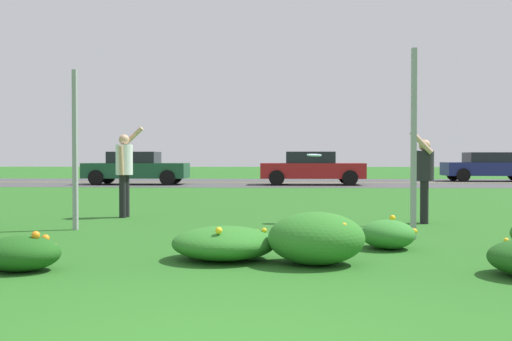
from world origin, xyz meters
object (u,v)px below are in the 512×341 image
(sign_post_near_path, at_px, (75,150))
(car_navy_rightmost, at_px, (489,167))
(person_thrower_white_shirt, at_px, (124,167))
(frisbee_pale_blue, at_px, (314,155))
(car_dark_green_center_left, at_px, (136,168))
(sign_post_by_roadside, at_px, (414,144))
(car_red_center_right, at_px, (312,168))
(person_catcher_dark_shirt, at_px, (424,173))

(sign_post_near_path, distance_m, car_navy_rightmost, 25.50)
(person_thrower_white_shirt, xyz_separation_m, frisbee_pale_blue, (3.78, -0.80, 0.24))
(car_navy_rightmost, bearing_deg, car_dark_green_center_left, -165.27)
(person_thrower_white_shirt, xyz_separation_m, car_dark_green_center_left, (-3.36, 14.87, -0.27))
(person_thrower_white_shirt, bearing_deg, car_dark_green_center_left, 102.74)
(sign_post_near_path, relative_size, car_navy_rightmost, 0.59)
(sign_post_by_roadside, bearing_deg, car_navy_rightmost, 69.54)
(sign_post_by_roadside, distance_m, frisbee_pale_blue, 2.66)
(person_thrower_white_shirt, xyz_separation_m, car_navy_rightmost, (13.49, 19.31, -0.27))
(sign_post_near_path, relative_size, car_red_center_right, 0.59)
(car_dark_green_center_left, bearing_deg, person_catcher_dark_shirt, -59.81)
(sign_post_by_roadside, bearing_deg, person_thrower_white_shirt, 148.97)
(person_catcher_dark_shirt, bearing_deg, car_navy_rightmost, 69.09)
(sign_post_near_path, relative_size, sign_post_by_roadside, 0.95)
(sign_post_by_roadside, xyz_separation_m, car_red_center_right, (-0.72, 17.96, -0.67))
(car_dark_green_center_left, xyz_separation_m, car_red_center_right, (7.78, 0.00, 0.00))
(sign_post_by_roadside, distance_m, car_dark_green_center_left, 19.88)
(sign_post_by_roadside, xyz_separation_m, person_thrower_white_shirt, (-5.14, 3.09, -0.40))
(sign_post_near_path, relative_size, frisbee_pale_blue, 9.77)
(person_catcher_dark_shirt, relative_size, car_dark_green_center_left, 0.38)
(sign_post_near_path, xyz_separation_m, car_red_center_right, (4.69, 17.02, -0.60))
(sign_post_near_path, xyz_separation_m, person_catcher_dark_shirt, (6.06, 1.29, -0.42))
(person_thrower_white_shirt, bearing_deg, car_navy_rightmost, 55.05)
(person_thrower_white_shirt, height_order, person_catcher_dark_shirt, person_thrower_white_shirt)
(car_dark_green_center_left, relative_size, car_navy_rightmost, 1.00)
(person_catcher_dark_shirt, xyz_separation_m, frisbee_pale_blue, (-2.01, 0.06, 0.33))
(sign_post_near_path, relative_size, car_dark_green_center_left, 0.59)
(sign_post_near_path, bearing_deg, frisbee_pale_blue, 18.35)
(person_catcher_dark_shirt, height_order, car_navy_rightmost, person_catcher_dark_shirt)
(person_catcher_dark_shirt, height_order, car_red_center_right, person_catcher_dark_shirt)
(car_dark_green_center_left, bearing_deg, sign_post_by_roadside, -64.68)
(sign_post_by_roadside, bearing_deg, person_catcher_dark_shirt, 73.68)
(sign_post_near_path, bearing_deg, sign_post_by_roadside, -9.88)
(frisbee_pale_blue, xyz_separation_m, car_red_center_right, (0.64, 15.68, -0.51))
(sign_post_near_path, xyz_separation_m, car_navy_rightmost, (13.77, 21.45, -0.60))
(person_thrower_white_shirt, height_order, car_red_center_right, person_thrower_white_shirt)
(frisbee_pale_blue, xyz_separation_m, car_dark_green_center_left, (-7.14, 15.68, -0.51))
(frisbee_pale_blue, height_order, car_dark_green_center_left, car_dark_green_center_left)
(sign_post_by_roadside, height_order, car_red_center_right, sign_post_by_roadside)
(person_thrower_white_shirt, bearing_deg, car_red_center_right, 73.45)
(sign_post_by_roadside, distance_m, person_catcher_dark_shirt, 2.37)
(sign_post_by_roadside, relative_size, frisbee_pale_blue, 10.33)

